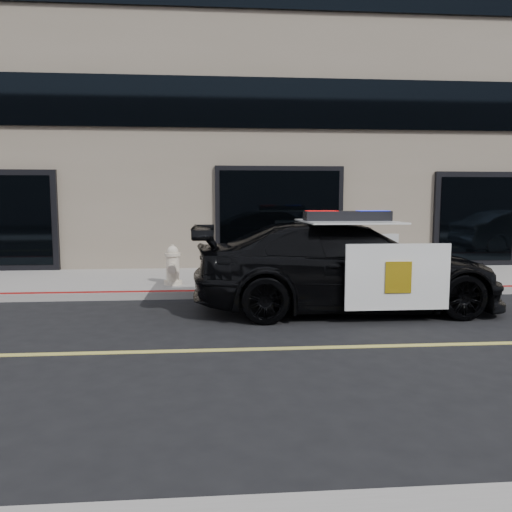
{
  "coord_description": "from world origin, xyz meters",
  "views": [
    {
      "loc": [
        -2.72,
        -6.4,
        1.96
      ],
      "look_at": [
        -2.02,
        2.2,
        1.0
      ],
      "focal_mm": 35.0,
      "sensor_mm": 36.0,
      "label": 1
    }
  ],
  "objects": [
    {
      "name": "sidewalk_n",
      "position": [
        0.0,
        5.25,
        0.07
      ],
      "size": [
        60.0,
        3.5,
        0.15
      ],
      "primitive_type": "cube",
      "color": "gray",
      "rests_on": "ground"
    },
    {
      "name": "building_n",
      "position": [
        0.0,
        10.5,
        6.0
      ],
      "size": [
        60.0,
        7.0,
        12.0
      ],
      "primitive_type": "cube",
      "color": "#756856",
      "rests_on": "ground"
    },
    {
      "name": "ground",
      "position": [
        0.0,
        0.0,
        0.0
      ],
      "size": [
        120.0,
        120.0,
        0.0
      ],
      "primitive_type": "plane",
      "color": "black",
      "rests_on": "ground"
    },
    {
      "name": "police_car",
      "position": [
        -0.39,
        2.28,
        0.8
      ],
      "size": [
        2.48,
        5.45,
        1.79
      ],
      "color": "black",
      "rests_on": "ground"
    },
    {
      "name": "fire_hydrant",
      "position": [
        -3.65,
        4.37,
        0.56
      ],
      "size": [
        0.39,
        0.54,
        0.86
      ],
      "color": "beige",
      "rests_on": "sidewalk_n"
    }
  ]
}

